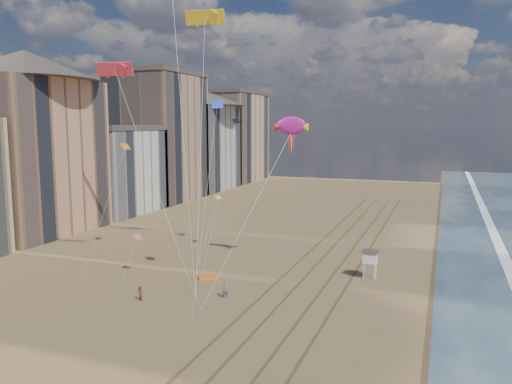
# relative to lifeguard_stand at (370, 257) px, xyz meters

# --- Properties ---
(wet_sand) EXTENTS (260.00, 260.00, 0.00)m
(wet_sand) POSITION_rel_lifeguard_stand_xyz_m (10.91, 11.47, -2.46)
(wet_sand) COLOR #42301E
(wet_sand) RESTS_ON ground
(foam) EXTENTS (260.00, 260.00, 0.00)m
(foam) POSITION_rel_lifeguard_stand_xyz_m (15.11, 11.47, -2.45)
(foam) COLOR white
(foam) RESTS_ON ground
(tracks) EXTENTS (7.68, 120.00, 0.01)m
(tracks) POSITION_rel_lifeguard_stand_xyz_m (-5.54, 1.47, -2.45)
(tracks) COLOR brown
(tracks) RESTS_ON ground
(buildings) EXTENTS (34.72, 131.35, 29.00)m
(buildings) POSITION_rel_lifeguard_stand_xyz_m (-53.83, 37.06, 11.09)
(buildings) COLOR #C6B284
(buildings) RESTS_ON ground
(lifeguard_stand) EXTENTS (1.77, 1.77, 3.19)m
(lifeguard_stand) POSITION_rel_lifeguard_stand_xyz_m (0.00, 0.00, 0.00)
(lifeguard_stand) COLOR white
(lifeguard_stand) RESTS_ON ground
(grounded_kite) EXTENTS (2.36, 2.29, 0.23)m
(grounded_kite) POSITION_rel_lifeguard_stand_xyz_m (-17.04, -6.45, -2.34)
(grounded_kite) COLOR orange
(grounded_kite) RESTS_ON ground
(show_kite) EXTENTS (4.08, 7.72, 22.13)m
(show_kite) POSITION_rel_lifeguard_stand_xyz_m (-9.16, -0.47, 14.50)
(show_kite) COLOR #B31B8E
(show_kite) RESTS_ON ground
(kite_flyer_a) EXTENTS (0.70, 0.62, 1.60)m
(kite_flyer_a) POSITION_rel_lifeguard_stand_xyz_m (-12.54, -11.48, -1.66)
(kite_flyer_a) COLOR slate
(kite_flyer_a) RESTS_ON ground
(kite_flyer_b) EXTENTS (0.90, 0.86, 1.46)m
(kite_flyer_b) POSITION_rel_lifeguard_stand_xyz_m (-20.01, -15.22, -1.73)
(kite_flyer_b) COLOR #9B524E
(kite_flyer_b) RESTS_ON ground
(small_kites) EXTENTS (19.00, 17.86, 15.19)m
(small_kites) POSITION_rel_lifeguard_stand_xyz_m (-20.97, -3.58, 11.57)
(small_kites) COLOR blue
(small_kites) RESTS_ON ground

